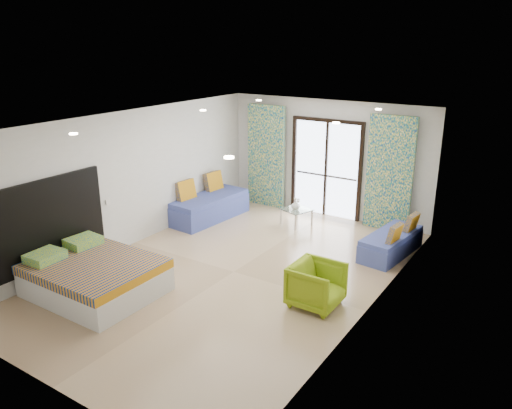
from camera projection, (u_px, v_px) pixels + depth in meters
The scene contains 24 objects.
floor at pixel (234, 272), 8.97m from camera, with size 5.00×7.50×0.01m, color tan, non-canonical shape.
ceiling at pixel (232, 122), 8.12m from camera, with size 5.00×7.50×0.01m, color silver, non-canonical shape.
wall_back at pixel (327, 159), 11.53m from camera, with size 5.00×0.01×2.70m, color silver, non-canonical shape.
wall_front at pixel (37, 287), 5.56m from camera, with size 5.00×0.01×2.70m, color silver, non-canonical shape.
wall_left at pixel (130, 179), 9.84m from camera, with size 0.01×7.50×2.70m, color silver, non-canonical shape.
wall_right at pixel (372, 229), 7.25m from camera, with size 0.01×7.50×2.70m, color silver, non-canonical shape.
balcony_door at pixel (326, 163), 11.53m from camera, with size 1.76×0.08×2.28m.
balcony_rail at pixel (326, 176), 11.64m from camera, with size 1.52×0.03×0.04m, color #595451.
curtain_left at pixel (266, 156), 12.22m from camera, with size 1.00×0.10×2.50m, color white.
curtain_right at pixel (389, 174), 10.61m from camera, with size 1.00×0.10×2.50m, color white.
downlight_a at pixel (73, 134), 7.26m from camera, with size 0.12×0.12×0.02m, color #FFE0B2.
downlight_b at pixel (229, 157), 5.81m from camera, with size 0.12×0.12×0.02m, color #FFE0B2.
downlight_c at pixel (203, 110), 9.65m from camera, with size 0.12×0.12×0.02m, color #FFE0B2.
downlight_d at pixel (336, 123), 8.20m from camera, with size 0.12×0.12×0.02m, color #FFE0B2.
downlight_e at pixel (259, 100), 11.24m from camera, with size 0.12×0.12×0.02m, color #FFE0B2.
downlight_f at pixel (379, 109), 9.79m from camera, with size 0.12×0.12×0.02m, color #FFE0B2.
headboard at pixel (51, 221), 8.43m from camera, with size 0.06×2.10×1.50m, color black.
switch_plate at pixel (108, 202), 9.43m from camera, with size 0.02×0.10×0.10m, color silver.
bed at pixel (94, 276), 8.16m from camera, with size 1.99×1.63×0.69m.
daybed_left at pixel (209, 206), 11.54m from camera, with size 0.93×2.05×0.99m.
daybed_right at pixel (392, 243), 9.62m from camera, with size 0.81×1.66×0.79m.
coffee_table at pixel (297, 211), 11.15m from camera, with size 0.72×0.72×0.65m.
vase at pixel (296, 205), 11.08m from camera, with size 0.20×0.21×0.20m, color white.
armchair at pixel (317, 283), 7.73m from camera, with size 0.74×0.70×0.77m, color #85A415.
Camera 1 is at (4.77, -6.60, 3.98)m, focal length 35.00 mm.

